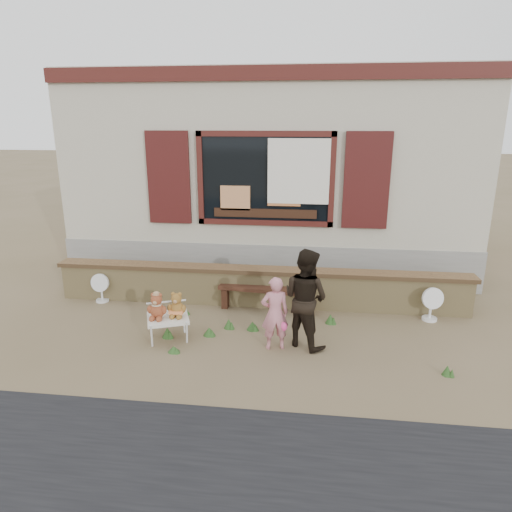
# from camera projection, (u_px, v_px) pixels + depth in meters

# --- Properties ---
(ground) EXTENTS (80.00, 80.00, 0.00)m
(ground) POSITION_uv_depth(u_px,v_px,m) (251.00, 330.00, 6.98)
(ground) COLOR brown
(ground) RESTS_ON ground
(shopfront) EXTENTS (8.04, 5.13, 4.00)m
(shopfront) POSITION_uv_depth(u_px,v_px,m) (276.00, 168.00, 10.68)
(shopfront) COLOR gray
(shopfront) RESTS_ON ground
(brick_wall) EXTENTS (7.10, 0.36, 0.67)m
(brick_wall) POSITION_uv_depth(u_px,v_px,m) (259.00, 286.00, 7.84)
(brick_wall) COLOR tan
(brick_wall) RESTS_ON ground
(bench) EXTENTS (1.64, 0.50, 0.41)m
(bench) POSITION_uv_depth(u_px,v_px,m) (267.00, 293.00, 7.64)
(bench) COLOR #341C12
(bench) RESTS_ON ground
(folding_chair) EXTENTS (0.72, 0.69, 0.36)m
(folding_chair) POSITION_uv_depth(u_px,v_px,m) (168.00, 319.00, 6.59)
(folding_chair) COLOR silver
(folding_chair) RESTS_ON ground
(teddy_bear_left) EXTENTS (0.35, 0.33, 0.39)m
(teddy_bear_left) POSITION_uv_depth(u_px,v_px,m) (157.00, 305.00, 6.49)
(teddy_bear_left) COLOR brown
(teddy_bear_left) RESTS_ON folding_chair
(teddy_bear_right) EXTENTS (0.34, 0.32, 0.37)m
(teddy_bear_right) POSITION_uv_depth(u_px,v_px,m) (177.00, 304.00, 6.56)
(teddy_bear_right) COLOR brown
(teddy_bear_right) RESTS_ON folding_chair
(child) EXTENTS (0.43, 0.34, 1.06)m
(child) POSITION_uv_depth(u_px,v_px,m) (275.00, 313.00, 6.27)
(child) COLOR #D57F8D
(child) RESTS_ON ground
(adult) EXTENTS (0.87, 0.84, 1.42)m
(adult) POSITION_uv_depth(u_px,v_px,m) (305.00, 298.00, 6.33)
(adult) COLOR black
(adult) RESTS_ON ground
(fan_left) EXTENTS (0.32, 0.22, 0.52)m
(fan_left) POSITION_uv_depth(u_px,v_px,m) (101.00, 287.00, 7.99)
(fan_left) COLOR silver
(fan_left) RESTS_ON ground
(fan_right) EXTENTS (0.36, 0.24, 0.56)m
(fan_right) POSITION_uv_depth(u_px,v_px,m) (431.00, 304.00, 7.24)
(fan_right) COLOR white
(fan_right) RESTS_ON ground
(grass_tufts) EXTENTS (3.95, 1.58, 0.15)m
(grass_tufts) POSITION_uv_depth(u_px,v_px,m) (241.00, 330.00, 6.83)
(grass_tufts) COLOR #2D5321
(grass_tufts) RESTS_ON ground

